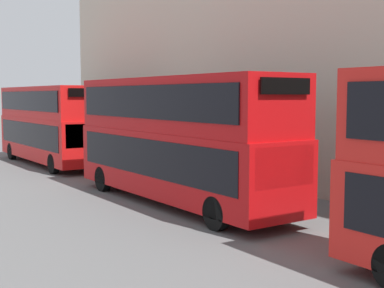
% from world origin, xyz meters
% --- Properties ---
extents(bus_second_in_queue, '(2.59, 10.87, 4.49)m').
position_xyz_m(bus_second_in_queue, '(1.60, 19.47, 2.47)').
color(bus_second_in_queue, '#B20C0F').
rests_on(bus_second_in_queue, ground).
extents(bus_third_in_queue, '(2.59, 10.49, 4.34)m').
position_xyz_m(bus_third_in_queue, '(1.60, 32.72, 2.40)').
color(bus_third_in_queue, red).
rests_on(bus_third_in_queue, ground).
extents(pedestrian, '(0.36, 0.36, 1.79)m').
position_xyz_m(pedestrian, '(3.77, 27.02, 0.83)').
color(pedestrian, maroon).
rests_on(pedestrian, ground).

